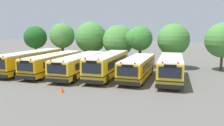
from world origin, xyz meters
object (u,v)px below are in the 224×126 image
object	(u,v)px
tree_3	(118,40)
tree_1	(62,36)
tree_4	(139,38)
school_bus_2	(81,64)
tree_5	(173,39)
school_bus_5	(171,68)
traffic_cone	(62,89)
tree_6	(223,40)
school_bus_4	(138,67)
tree_2	(91,37)
school_bus_1	(54,63)
tree_0	(35,37)
school_bus_3	(108,64)
school_bus_0	(31,61)

from	to	relation	value
tree_3	tree_1	bearing A→B (deg)	179.04
tree_4	school_bus_2	bearing A→B (deg)	-127.09
school_bus_2	tree_5	world-z (taller)	tree_5
school_bus_2	school_bus_5	bearing A→B (deg)	178.91
traffic_cone	tree_6	bearing A→B (deg)	46.63
school_bus_4	traffic_cone	distance (m)	9.29
tree_3	traffic_cone	bearing A→B (deg)	-92.55
school_bus_2	school_bus_5	size ratio (longest dim) A/B	1.18
tree_3	tree_2	bearing A→B (deg)	167.81
tree_4	tree_3	bearing A→B (deg)	167.26
school_bus_5	tree_3	size ratio (longest dim) A/B	1.61
school_bus_1	tree_1	distance (m)	9.59
school_bus_4	tree_0	xyz separation A→B (m)	(-19.06, 8.04, 2.81)
tree_5	tree_3	bearing A→B (deg)	179.55
school_bus_1	school_bus_4	world-z (taller)	school_bus_1
school_bus_4	tree_4	distance (m)	8.25
school_bus_3	tree_5	bearing A→B (deg)	-131.13
school_bus_2	tree_5	xyz separation A→B (m)	(10.45, 8.16, 2.74)
school_bus_1	school_bus_5	size ratio (longest dim) A/B	1.11
tree_3	tree_4	world-z (taller)	tree_3
school_bus_5	tree_5	bearing A→B (deg)	-90.56
school_bus_5	traffic_cone	world-z (taller)	school_bus_5
tree_0	tree_4	world-z (taller)	tree_0
tree_1	tree_2	bearing A→B (deg)	10.39
school_bus_4	traffic_cone	xyz separation A→B (m)	(-5.30, -7.56, -1.04)
school_bus_1	tree_4	bearing A→B (deg)	-139.96
school_bus_4	tree_1	xyz separation A→B (m)	(-14.12, 8.50, 3.06)
school_bus_1	tree_6	xyz separation A→B (m)	(20.56, 8.41, 2.73)
school_bus_2	tree_6	distance (m)	19.02
school_bus_5	tree_1	size ratio (longest dim) A/B	1.53
school_bus_0	school_bus_3	distance (m)	10.54
school_bus_3	school_bus_0	bearing A→B (deg)	-0.74
tree_0	tree_1	distance (m)	4.97
school_bus_1	tree_0	bearing A→B (deg)	-42.56
school_bus_4	tree_2	world-z (taller)	tree_2
school_bus_2	school_bus_5	xyz separation A→B (m)	(10.60, -0.09, 0.09)
tree_2	traffic_cone	size ratio (longest dim) A/B	11.91
tree_0	tree_2	xyz separation A→B (m)	(9.69, 1.33, 0.07)
school_bus_2	tree_5	size ratio (longest dim) A/B	1.85
school_bus_2	tree_6	bearing A→B (deg)	-154.25
school_bus_5	school_bus_0	bearing A→B (deg)	-2.14
school_bus_4	school_bus_2	bearing A→B (deg)	0.48
school_bus_4	tree_6	xyz separation A→B (m)	(9.84, 8.47, 2.74)
school_bus_4	school_bus_5	bearing A→B (deg)	-178.21
tree_4	tree_0	bearing A→B (deg)	178.60
tree_2	tree_0	bearing A→B (deg)	-172.18
school_bus_3	tree_6	xyz separation A→B (m)	(13.41, 8.32, 2.60)
school_bus_1	tree_6	world-z (taller)	tree_6
tree_6	school_bus_3	bearing A→B (deg)	-148.17
school_bus_2	tree_1	size ratio (longest dim) A/B	1.80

